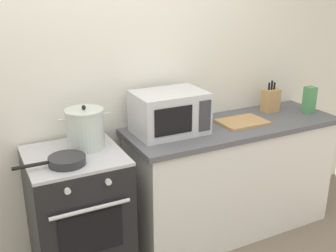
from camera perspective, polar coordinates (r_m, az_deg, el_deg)
The scene contains 10 objects.
back_wall at distance 3.02m, azimuth -3.52°, elevation 6.53°, with size 4.40×0.10×2.50m, color silver.
lower_cabinet_right at distance 3.30m, azimuth 8.97°, elevation -7.56°, with size 1.64×0.56×0.88m, color white.
countertop_right at distance 3.11m, azimuth 9.41°, elevation -0.00°, with size 1.70×0.60×0.04m, color #59595E.
stove at distance 2.80m, azimuth -12.58°, elevation -12.57°, with size 0.60×0.64×0.92m.
stock_pot at distance 2.64m, azimuth -11.72°, elevation -0.34°, with size 0.33×0.25×0.29m.
frying_pan at distance 2.45m, azimuth -14.39°, elevation -4.80°, with size 0.42×0.22×0.05m.
microwave at distance 2.84m, azimuth 0.19°, elevation 1.95°, with size 0.50×0.37×0.30m.
cutting_board at distance 3.12m, azimuth 10.56°, elevation 0.58°, with size 0.36×0.26×0.02m, color tan.
knife_block at distance 3.44m, azimuth 14.42°, elevation 3.57°, with size 0.13×0.10×0.26m.
pasta_box at distance 3.50m, azimuth 19.52°, elevation 3.53°, with size 0.08×0.08×0.22m, color #4C9356.
Camera 1 is at (-0.86, -1.73, 1.93)m, focal length 42.72 mm.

